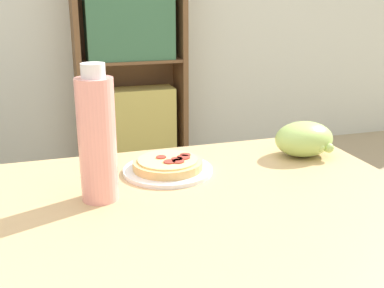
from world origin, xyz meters
The scene contains 5 objects.
dining_table centered at (-0.01, 0.00, 0.67)m, with size 1.24×0.83×0.77m.
pizza_on_plate centered at (0.10, 0.23, 0.79)m, with size 0.22×0.22×0.04m.
grape_bunch centered at (0.48, 0.25, 0.82)m, with size 0.16×0.13×0.09m.
drink_bottle centered at (-0.07, 0.13, 0.91)m, with size 0.08×0.08×0.29m.
bookshelf centered at (0.41, 2.45, 0.67)m, with size 0.75×0.29×1.47m.
Camera 1 is at (-0.17, -0.83, 1.19)m, focal length 45.00 mm.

